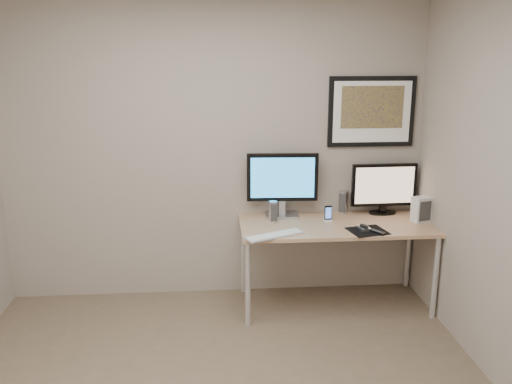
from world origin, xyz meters
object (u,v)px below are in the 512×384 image
monitor_tv (384,187)px  keyboard (274,235)px  fan_unit (421,209)px  speaker_right (343,202)px  framed_art (372,112)px  monitor_large (282,182)px  speaker_left (273,212)px  desk (336,231)px  phone_dock (328,214)px

monitor_tv → keyboard: size_ratio=1.20×
fan_unit → speaker_right: bearing=136.1°
framed_art → keyboard: framed_art is taller
monitor_large → speaker_left: 0.28m
framed_art → desk: bearing=-136.5°
framed_art → speaker_left: 1.21m
desk → keyboard: size_ratio=3.33×
desk → phone_dock: 0.16m
desk → speaker_right: bearing=66.8°
monitor_large → keyboard: bearing=-101.0°
desk → speaker_left: speaker_left is taller
framed_art → speaker_right: bearing=-172.0°
phone_dock → fan_unit: size_ratio=0.64×
monitor_tv → framed_art: bearing=142.7°
monitor_large → fan_unit: size_ratio=2.85×
monitor_large → keyboard: 0.61m
desk → framed_art: framed_art is taller
framed_art → keyboard: size_ratio=1.56×
desk → fan_unit: size_ratio=7.47×
framed_art → monitor_large: bearing=-173.3°
speaker_right → fan_unit: (0.59, -0.31, 0.01)m
framed_art → monitor_large: 0.97m
keyboard → framed_art: bearing=9.3°
framed_art → phone_dock: bearing=-146.5°
speaker_left → fan_unit: bearing=-11.9°
monitor_large → speaker_right: size_ratio=3.09×
desk → speaker_left: (-0.52, 0.10, 0.15)m
framed_art → monitor_large: (-0.77, -0.09, -0.58)m
framed_art → speaker_left: (-0.87, -0.24, -0.80)m
monitor_large → phone_dock: bearing=-23.1°
speaker_right → fan_unit: size_ratio=0.92×
monitor_tv → fan_unit: size_ratio=2.69×
phone_dock → keyboard: phone_dock is taller
keyboard → speaker_right: bearing=15.6°
phone_dock → fan_unit: 0.78m
framed_art → fan_unit: 0.93m
monitor_large → monitor_tv: (0.90, 0.00, -0.07)m
speaker_left → desk: bearing=-17.7°
phone_dock → monitor_large: bearing=147.9°
desk → fan_unit: 0.74m
monitor_large → monitor_tv: 0.90m
framed_art → speaker_left: bearing=-164.8°
monitor_tv → phone_dock: 0.58m
framed_art → phone_dock: (-0.41, -0.27, -0.82)m
monitor_large → fan_unit: monitor_large is taller
framed_art → speaker_right: size_ratio=3.80×
phone_dock → fan_unit: fan_unit is taller
desk → phone_dock: bearing=131.5°
phone_dock → keyboard: (-0.49, -0.34, -0.06)m
speaker_right → phone_dock: 0.30m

